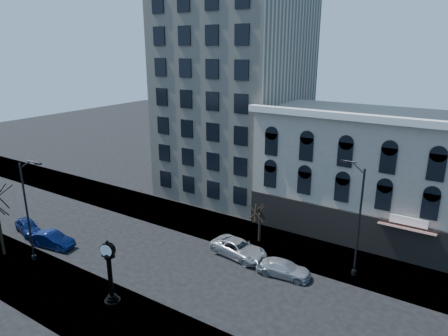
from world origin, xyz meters
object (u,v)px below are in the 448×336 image
Objects in this scene: car_near_a at (28,226)px; car_near_b at (52,240)px; street_clock at (110,276)px; street_lamp_near at (29,185)px.

car_near_a is 4.65m from car_near_b.
street_lamp_near is at bearing 158.24° from street_clock.
street_clock is 11.98m from car_near_b.
street_clock is 0.55× the size of street_lamp_near.
car_near_b is at bearing 147.66° from street_clock.
street_clock is at bearing -18.67° from street_lamp_near.
car_near_b is at bearing -81.57° from car_near_a.
street_clock is 1.17× the size of car_near_b.
street_clock reaches higher than car_near_b.
street_lamp_near reaches higher than street_clock.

